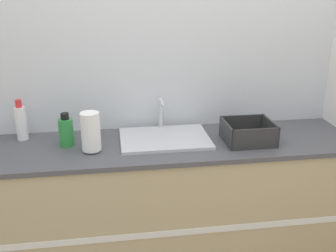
{
  "coord_description": "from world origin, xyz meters",
  "views": [
    {
      "loc": [
        -0.33,
        -1.94,
        1.84
      ],
      "look_at": [
        -0.01,
        0.26,
        1.02
      ],
      "focal_mm": 42.0,
      "sensor_mm": 36.0,
      "label": 1
    }
  ],
  "objects_px": {
    "sink": "(165,137)",
    "bottle_white_spray": "(21,122)",
    "paper_towel_roll": "(91,132)",
    "dish_rack": "(248,134)",
    "bottle_green": "(66,131)"
  },
  "relations": [
    {
      "from": "sink",
      "to": "bottle_green",
      "type": "distance_m",
      "value": 0.61
    },
    {
      "from": "sink",
      "to": "bottle_white_spray",
      "type": "distance_m",
      "value": 0.91
    },
    {
      "from": "paper_towel_roll",
      "to": "bottle_white_spray",
      "type": "height_order",
      "value": "bottle_white_spray"
    },
    {
      "from": "paper_towel_roll",
      "to": "bottle_white_spray",
      "type": "xyz_separation_m",
      "value": [
        -0.44,
        0.26,
        -0.01
      ]
    },
    {
      "from": "sink",
      "to": "bottle_green",
      "type": "bearing_deg",
      "value": -179.5
    },
    {
      "from": "dish_rack",
      "to": "bottle_white_spray",
      "type": "bearing_deg",
      "value": 170.08
    },
    {
      "from": "paper_towel_roll",
      "to": "bottle_green",
      "type": "height_order",
      "value": "paper_towel_roll"
    },
    {
      "from": "paper_towel_roll",
      "to": "sink",
      "type": "bearing_deg",
      "value": 14.64
    },
    {
      "from": "paper_towel_roll",
      "to": "bottle_green",
      "type": "distance_m",
      "value": 0.19
    },
    {
      "from": "paper_towel_roll",
      "to": "bottle_white_spray",
      "type": "bearing_deg",
      "value": 149.71
    },
    {
      "from": "sink",
      "to": "bottle_white_spray",
      "type": "relative_size",
      "value": 2.15
    },
    {
      "from": "paper_towel_roll",
      "to": "bottle_green",
      "type": "bearing_deg",
      "value": 143.65
    },
    {
      "from": "bottle_green",
      "to": "dish_rack",
      "type": "bearing_deg",
      "value": -5.13
    },
    {
      "from": "bottle_white_spray",
      "to": "bottle_green",
      "type": "relative_size",
      "value": 1.25
    },
    {
      "from": "dish_rack",
      "to": "bottle_green",
      "type": "height_order",
      "value": "bottle_green"
    }
  ]
}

